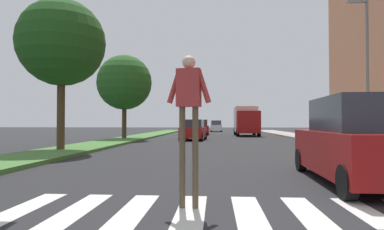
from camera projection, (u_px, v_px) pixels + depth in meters
ground_plane at (222, 140)px, 27.69m from camera, size 140.00×140.00×0.00m
crosswalk at (249, 213)px, 5.18m from camera, size 7.65×2.20×0.01m
median_strip at (126, 140)px, 26.22m from camera, size 2.74×64.00×0.15m
tree_mid at (61, 43)px, 15.85m from camera, size 4.07×4.07×7.05m
tree_far at (124, 83)px, 27.11m from camera, size 4.40×4.40×6.68m
sidewalk_right at (324, 140)px, 25.17m from camera, size 3.00×64.00×0.15m
street_lamp_right at (365, 59)px, 16.92m from camera, size 1.02×0.24×7.50m
pedestrian_performer at (189, 106)px, 5.51m from camera, size 0.75×0.29×2.49m
suv_crossing at (358, 143)px, 7.71m from camera, size 2.10×4.66×1.97m
sedan_midblock at (194, 131)px, 26.68m from camera, size 2.05×4.18×1.63m
sedan_distant at (200, 128)px, 38.56m from camera, size 2.19×4.21×1.73m
sedan_far_horizon at (216, 126)px, 51.96m from camera, size 1.78×4.47×1.72m
truck_box_delivery at (246, 120)px, 35.82m from camera, size 2.40×6.20×3.10m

